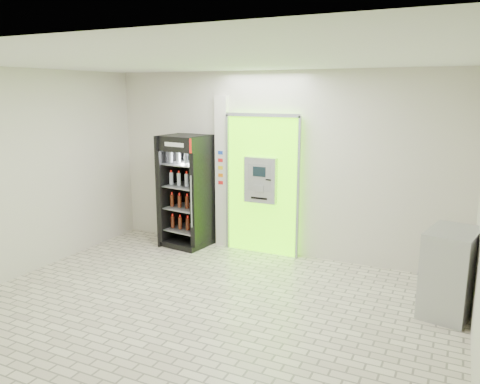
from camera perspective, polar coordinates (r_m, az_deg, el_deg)
The scene contains 6 objects.
ground at distance 5.97m, azimuth -4.78°, elevation -14.44°, with size 6.00×6.00×0.00m, color beige.
room_shell at distance 5.40m, azimuth -5.12°, elevation 3.31°, with size 6.00×6.00×6.00m.
atm_assembly at distance 7.74m, azimuth 2.80°, elevation 0.99°, with size 1.30×0.24×2.33m.
pillar at distance 8.07m, azimuth -2.21°, elevation 2.40°, with size 0.22×0.11×2.60m.
beverage_cooler at distance 8.18m, azimuth -6.52°, elevation -0.16°, with size 0.81×0.76×1.94m.
steel_cabinet at distance 6.27m, azimuth 24.20°, elevation -8.92°, with size 0.68×0.88×1.06m.
Camera 1 is at (2.73, -4.59, 2.67)m, focal length 35.00 mm.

